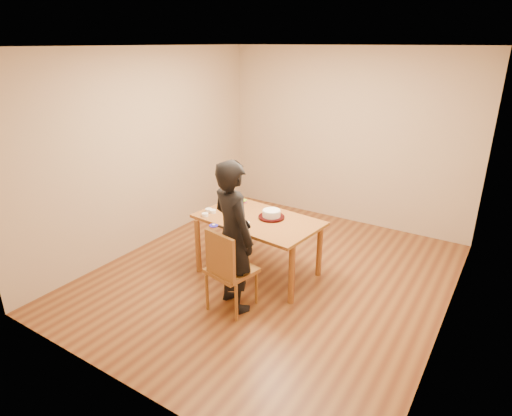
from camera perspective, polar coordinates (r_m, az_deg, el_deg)
The scene contains 16 objects.
room_shell at distance 5.19m, azimuth 4.19°, elevation 5.67°, with size 4.00×4.50×2.70m.
dining_table at distance 5.18m, azimuth 0.30°, elevation -1.58°, with size 1.47×0.88×0.04m, color brown.
dining_chair at distance 4.65m, azimuth -3.28°, elevation -8.30°, with size 0.45×0.45×0.04m, color brown.
cake_plate at distance 5.18m, azimuth 2.07°, elevation -1.22°, with size 0.32×0.32×0.02m, color red.
cake at distance 5.16m, azimuth 2.08°, elevation -0.74°, with size 0.22×0.22×0.07m, color white.
frosting_dome at distance 5.14m, azimuth 2.08°, elevation -0.25°, with size 0.21×0.21×0.03m, color white.
frosting_tub at distance 4.86m, azimuth -1.39°, elevation -2.40°, with size 0.10×0.10×0.08m, color white.
frosting_lid at distance 4.98m, azimuth -5.68°, elevation -2.35°, with size 0.11×0.11×0.01m, color #2019A8.
frosting_dollop at distance 4.98m, azimuth -5.69°, elevation -2.21°, with size 0.04×0.04×0.02m, color white.
ramekin_green at distance 5.26m, azimuth -6.81°, elevation -0.89°, with size 0.08×0.08×0.04m, color white.
ramekin_yellow at distance 5.36m, azimuth -5.79°, elevation -0.44°, with size 0.08×0.08×0.04m, color white.
ramekin_multi at distance 5.39m, azimuth -6.31°, elevation -0.30°, with size 0.09×0.09×0.04m, color white.
candy_box_pink at distance 5.69m, azimuth -1.87°, elevation 0.86°, with size 0.12×0.06×0.02m, color #E23584.
candy_box_green at distance 5.69m, azimuth -1.89°, elevation 1.07°, with size 0.13×0.06×0.02m, color #47A91F.
spatula at distance 4.94m, azimuth -4.70°, elevation -2.51°, with size 0.16×0.02×0.01m, color black.
person at distance 4.50m, azimuth -3.05°, elevation -3.81°, with size 0.61×0.40×1.67m, color black.
Camera 1 is at (2.36, -4.06, 2.74)m, focal length 30.00 mm.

